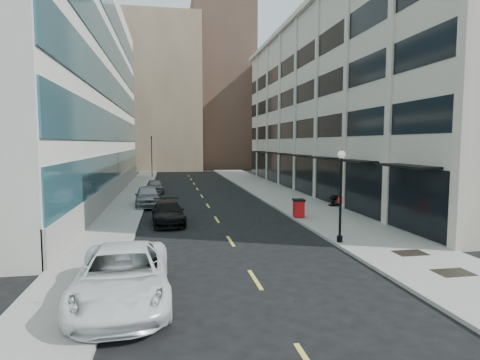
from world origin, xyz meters
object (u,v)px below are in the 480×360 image
object	(u,v)px
lamppost	(341,187)
trash_bin	(299,207)
traffic_signal	(151,139)
car_grey_sedan	(155,186)
urn_planter	(333,199)
car_silver_sedan	(148,196)
car_black_pickup	(168,213)
sign_post	(340,208)
car_white_van	(123,276)

from	to	relation	value
lamppost	trash_bin	bearing A→B (deg)	89.15
traffic_signal	trash_bin	bearing A→B (deg)	-72.68
car_grey_sedan	urn_planter	bearing A→B (deg)	-45.88
lamppost	car_silver_sedan	bearing A→B (deg)	125.33
car_black_pickup	lamppost	world-z (taller)	lamppost
traffic_signal	sign_post	bearing A→B (deg)	-73.82
car_white_van	car_silver_sedan	distance (m)	19.89
car_white_van	sign_post	size ratio (longest dim) A/B	2.91
trash_bin	sign_post	size ratio (longest dim) A/B	0.57
trash_bin	sign_post	bearing A→B (deg)	-75.59
car_grey_sedan	urn_planter	size ratio (longest dim) A/B	4.60
car_grey_sedan	trash_bin	xyz separation A→B (m)	(9.93, -16.45, 0.12)
car_silver_sedan	lamppost	bearing A→B (deg)	-57.89
car_white_van	urn_planter	size ratio (longest dim) A/B	7.16
sign_post	car_black_pickup	bearing A→B (deg)	163.45
sign_post	urn_planter	xyz separation A→B (m)	(3.52, 9.09, -0.88)
car_white_van	trash_bin	distance (m)	15.96
car_black_pickup	lamppost	bearing A→B (deg)	-42.50
car_white_van	car_black_pickup	bearing A→B (deg)	81.36
traffic_signal	car_grey_sedan	distance (m)	19.20
traffic_signal	car_black_pickup	size ratio (longest dim) A/B	1.44
lamppost	urn_planter	size ratio (longest dim) A/B	5.31
car_grey_sedan	sign_post	xyz separation A→B (m)	(10.61, -21.42, 0.88)
traffic_signal	trash_bin	xyz separation A→B (m)	(10.90, -34.96, -4.90)
trash_bin	car_silver_sedan	bearing A→B (deg)	150.26
car_black_pickup	sign_post	world-z (taller)	sign_post
trash_bin	sign_post	distance (m)	5.07
car_white_van	car_grey_sedan	distance (m)	28.85
traffic_signal	car_black_pickup	xyz separation A→B (m)	(2.30, -34.80, -5.01)
trash_bin	sign_post	xyz separation A→B (m)	(0.68, -4.97, 0.76)
car_white_van	car_grey_sedan	xyz separation A→B (m)	(0.12, 28.85, -0.19)
car_grey_sedan	sign_post	size ratio (longest dim) A/B	1.87
urn_planter	trash_bin	bearing A→B (deg)	-135.53
car_grey_sedan	lamppost	world-z (taller)	lamppost
traffic_signal	car_white_van	bearing A→B (deg)	-88.97
traffic_signal	car_silver_sedan	size ratio (longest dim) A/B	1.40
car_white_van	lamppost	size ratio (longest dim) A/B	1.35
lamppost	car_black_pickup	bearing A→B (deg)	140.86
lamppost	sign_post	size ratio (longest dim) A/B	2.16
car_white_van	urn_planter	xyz separation A→B (m)	(14.25, 16.52, -0.19)
urn_planter	car_white_van	bearing A→B (deg)	-130.77
car_grey_sedan	lamppost	xyz separation A→B (m)	(9.83, -23.21, 2.22)
sign_post	car_grey_sedan	bearing A→B (deg)	128.71
sign_post	urn_planter	world-z (taller)	sign_post
car_silver_sedan	trash_bin	size ratio (longest dim) A/B	4.02
car_black_pickup	urn_planter	size ratio (longest dim) A/B	5.47
lamppost	traffic_signal	bearing A→B (deg)	104.52
trash_bin	lamppost	distance (m)	7.07
car_grey_sedan	car_silver_sedan	bearing A→B (deg)	-96.52
traffic_signal	lamppost	distance (m)	43.18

